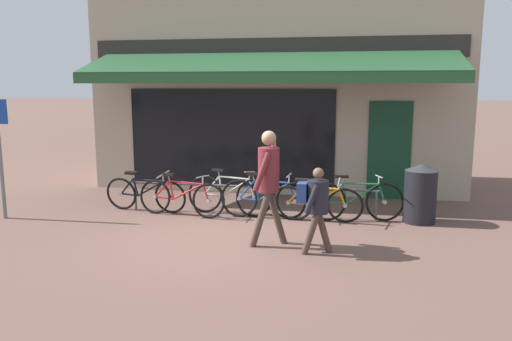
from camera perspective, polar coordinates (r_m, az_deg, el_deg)
ground_plane at (r=8.36m, az=-3.39°, el=-7.19°), size 160.00×160.00×0.00m
shop_front at (r=12.51m, az=2.84°, el=9.46°), size 8.50×4.54×4.75m
bike_rack_rail at (r=9.39m, az=-0.63°, el=-2.20°), size 4.73×0.04×0.57m
bicycle_black at (r=9.90m, az=-12.57°, el=-2.62°), size 1.71×0.52×0.80m
bicycle_red at (r=9.48m, az=-8.56°, el=-3.03°), size 1.76×0.52×0.81m
bicycle_silver at (r=9.49m, az=-3.10°, el=-2.74°), size 1.73×0.51×0.88m
bicycle_blue at (r=9.17m, az=1.20°, el=-3.19°), size 1.75×0.52×0.85m
bicycle_orange at (r=9.03m, az=6.87°, el=-3.64°), size 1.68×0.52×0.82m
bicycle_green at (r=9.19m, az=11.31°, el=-3.39°), size 1.73×0.56×0.85m
pedestrian_adult at (r=7.51m, az=1.45°, el=-0.47°), size 0.57×0.59×1.78m
pedestrian_child at (r=7.26m, az=6.84°, el=-3.45°), size 0.53×0.50×1.28m
litter_bin at (r=9.35m, az=18.26°, el=-2.50°), size 0.58×0.58×1.05m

